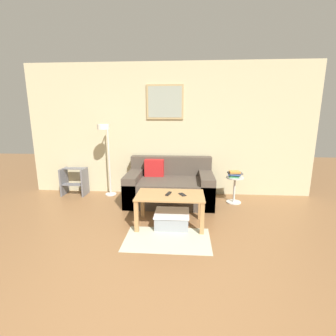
{
  "coord_description": "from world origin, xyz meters",
  "views": [
    {
      "loc": [
        0.34,
        -1.35,
        1.6
      ],
      "look_at": [
        0.09,
        1.99,
        0.85
      ],
      "focal_mm": 26.0,
      "sensor_mm": 36.0,
      "label": 1
    }
  ],
  "objects_px": {
    "book_stack": "(235,174)",
    "cell_phone": "(182,194)",
    "coffee_table": "(170,200)",
    "floor_lamp": "(106,144)",
    "side_table": "(234,187)",
    "storage_bin": "(172,219)",
    "couch": "(170,187)",
    "remote_control": "(168,194)",
    "step_stool": "(74,181)"
  },
  "relations": [
    {
      "from": "book_stack",
      "to": "remote_control",
      "type": "bearing_deg",
      "value": -138.11
    },
    {
      "from": "coffee_table",
      "to": "cell_phone",
      "type": "xyz_separation_m",
      "value": [
        0.17,
        0.0,
        0.09
      ]
    },
    {
      "from": "remote_control",
      "to": "step_stool",
      "type": "height_order",
      "value": "step_stool"
    },
    {
      "from": "book_stack",
      "to": "step_stool",
      "type": "bearing_deg",
      "value": 175.87
    },
    {
      "from": "storage_bin",
      "to": "side_table",
      "type": "height_order",
      "value": "side_table"
    },
    {
      "from": "coffee_table",
      "to": "storage_bin",
      "type": "relative_size",
      "value": 1.96
    },
    {
      "from": "book_stack",
      "to": "cell_phone",
      "type": "xyz_separation_m",
      "value": [
        -0.92,
        -1.01,
        -0.07
      ]
    },
    {
      "from": "floor_lamp",
      "to": "step_stool",
      "type": "bearing_deg",
      "value": 170.92
    },
    {
      "from": "coffee_table",
      "to": "side_table",
      "type": "xyz_separation_m",
      "value": [
        1.11,
        1.01,
        -0.09
      ]
    },
    {
      "from": "remote_control",
      "to": "side_table",
      "type": "bearing_deg",
      "value": 58.08
    },
    {
      "from": "couch",
      "to": "coffee_table",
      "type": "bearing_deg",
      "value": -85.9
    },
    {
      "from": "side_table",
      "to": "step_stool",
      "type": "xyz_separation_m",
      "value": [
        -3.11,
        0.23,
        0.0
      ]
    },
    {
      "from": "coffee_table",
      "to": "floor_lamp",
      "type": "bearing_deg",
      "value": 138.83
    },
    {
      "from": "storage_bin",
      "to": "cell_phone",
      "type": "bearing_deg",
      "value": 11.23
    },
    {
      "from": "coffee_table",
      "to": "floor_lamp",
      "type": "relative_size",
      "value": 0.69
    },
    {
      "from": "coffee_table",
      "to": "step_stool",
      "type": "height_order",
      "value": "step_stool"
    },
    {
      "from": "floor_lamp",
      "to": "book_stack",
      "type": "height_order",
      "value": "floor_lamp"
    },
    {
      "from": "floor_lamp",
      "to": "remote_control",
      "type": "bearing_deg",
      "value": -41.55
    },
    {
      "from": "coffee_table",
      "to": "step_stool",
      "type": "distance_m",
      "value": 2.36
    },
    {
      "from": "step_stool",
      "to": "remote_control",
      "type": "bearing_deg",
      "value": -31.87
    },
    {
      "from": "storage_bin",
      "to": "remote_control",
      "type": "xyz_separation_m",
      "value": [
        -0.05,
        0.03,
        0.37
      ]
    },
    {
      "from": "coffee_table",
      "to": "book_stack",
      "type": "xyz_separation_m",
      "value": [
        1.1,
        1.01,
        0.16
      ]
    },
    {
      "from": "storage_bin",
      "to": "remote_control",
      "type": "bearing_deg",
      "value": 148.57
    },
    {
      "from": "coffee_table",
      "to": "remote_control",
      "type": "distance_m",
      "value": 0.1
    },
    {
      "from": "couch",
      "to": "cell_phone",
      "type": "distance_m",
      "value": 1.04
    },
    {
      "from": "storage_bin",
      "to": "book_stack",
      "type": "height_order",
      "value": "book_stack"
    },
    {
      "from": "couch",
      "to": "cell_phone",
      "type": "bearing_deg",
      "value": -76.08
    },
    {
      "from": "remote_control",
      "to": "step_stool",
      "type": "distance_m",
      "value": 2.34
    },
    {
      "from": "book_stack",
      "to": "remote_control",
      "type": "distance_m",
      "value": 1.51
    },
    {
      "from": "coffee_table",
      "to": "step_stool",
      "type": "bearing_deg",
      "value": 148.3
    },
    {
      "from": "cell_phone",
      "to": "step_stool",
      "type": "xyz_separation_m",
      "value": [
        -2.18,
        1.23,
        -0.18
      ]
    },
    {
      "from": "floor_lamp",
      "to": "cell_phone",
      "type": "xyz_separation_m",
      "value": [
        1.46,
        -1.12,
        -0.58
      ]
    },
    {
      "from": "cell_phone",
      "to": "step_stool",
      "type": "relative_size",
      "value": 0.26
    },
    {
      "from": "couch",
      "to": "book_stack",
      "type": "distance_m",
      "value": 1.2
    },
    {
      "from": "coffee_table",
      "to": "cell_phone",
      "type": "height_order",
      "value": "cell_phone"
    },
    {
      "from": "floor_lamp",
      "to": "step_stool",
      "type": "relative_size",
      "value": 2.61
    },
    {
      "from": "couch",
      "to": "remote_control",
      "type": "xyz_separation_m",
      "value": [
        0.05,
        -0.99,
        0.2
      ]
    },
    {
      "from": "floor_lamp",
      "to": "remote_control",
      "type": "distance_m",
      "value": 1.78
    },
    {
      "from": "remote_control",
      "to": "step_stool",
      "type": "relative_size",
      "value": 0.28
    },
    {
      "from": "couch",
      "to": "side_table",
      "type": "bearing_deg",
      "value": 0.64
    },
    {
      "from": "couch",
      "to": "storage_bin",
      "type": "relative_size",
      "value": 3.14
    },
    {
      "from": "remote_control",
      "to": "step_stool",
      "type": "xyz_separation_m",
      "value": [
        -1.98,
        1.23,
        -0.19
      ]
    },
    {
      "from": "storage_bin",
      "to": "side_table",
      "type": "xyz_separation_m",
      "value": [
        1.08,
        1.04,
        0.18
      ]
    },
    {
      "from": "book_stack",
      "to": "step_stool",
      "type": "xyz_separation_m",
      "value": [
        -3.1,
        0.22,
        -0.25
      ]
    },
    {
      "from": "couch",
      "to": "coffee_table",
      "type": "relative_size",
      "value": 1.6
    },
    {
      "from": "couch",
      "to": "side_table",
      "type": "relative_size",
      "value": 3.22
    },
    {
      "from": "coffee_table",
      "to": "couch",
      "type": "bearing_deg",
      "value": 94.1
    },
    {
      "from": "book_stack",
      "to": "step_stool",
      "type": "distance_m",
      "value": 3.12
    },
    {
      "from": "step_stool",
      "to": "coffee_table",
      "type": "bearing_deg",
      "value": -31.7
    },
    {
      "from": "book_stack",
      "to": "cell_phone",
      "type": "relative_size",
      "value": 1.89
    }
  ]
}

